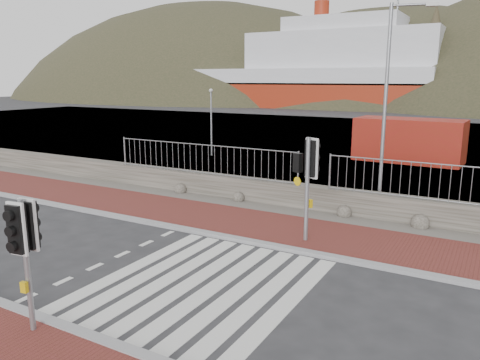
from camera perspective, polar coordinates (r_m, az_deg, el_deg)
The scene contains 15 objects.
ground at distance 11.27m, azimuth -4.52°, elevation -12.57°, with size 220.00×220.00×0.00m, color #28282B.
sidewalk_far at distance 14.94m, azimuth 5.19°, elevation -6.07°, with size 40.00×3.00×0.08m, color maroon.
kerb_near at distance 9.21m, azimuth -15.55°, elevation -18.75°, with size 40.00×0.25×0.12m, color gray.
kerb_far at distance 13.65m, azimuth 2.57°, elevation -7.78°, with size 40.00×0.25×0.12m, color gray.
zebra_crossing at distance 11.27m, azimuth -4.52°, elevation -12.54°, with size 4.62×5.60×0.01m.
gravel_strip at distance 16.70m, azimuth 8.02°, elevation -4.18°, with size 40.00×1.50×0.06m, color #59544C.
stone_wall at distance 17.31m, azimuth 9.03°, elevation -2.18°, with size 40.00×0.60×0.90m, color #464239.
railing at distance 16.89m, azimuth 9.01°, elevation 2.21°, with size 18.07×0.07×1.22m.
quay at distance 37.11m, azimuth 20.28°, elevation 4.21°, with size 120.00×40.00×0.50m, color #4C4C4F.
water at distance 71.74m, azimuth 24.95°, elevation 7.39°, with size 220.00×50.00×0.05m, color #3F4C54.
ferry at distance 82.19m, azimuth 7.87°, elevation 12.63°, with size 50.00×16.00×20.00m.
traffic_signal_near at distance 9.40m, azimuth -24.82°, elevation -6.47°, with size 0.40×0.27×2.63m.
traffic_signal_far at distance 13.48m, azimuth 8.12°, elevation 1.56°, with size 0.76×0.48×3.11m.
streetlight at distance 16.96m, azimuth 17.73°, elevation 9.35°, with size 1.50×0.49×7.16m.
shipping_container at distance 28.75m, azimuth 19.88°, elevation 4.58°, with size 5.93×2.47×2.47m, color #A01117.
Camera 1 is at (5.76, -8.46, 4.73)m, focal length 35.00 mm.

